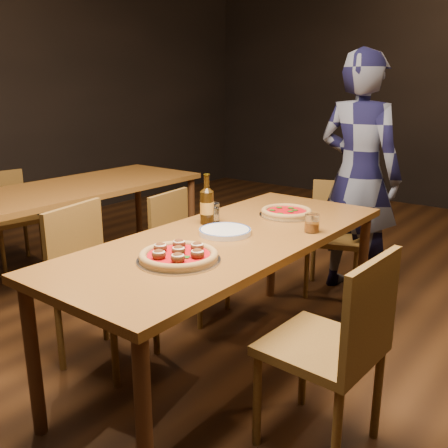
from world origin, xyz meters
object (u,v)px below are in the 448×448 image
Objects in this scene: chair_main_nw at (106,285)px; chair_nbr_left at (12,219)px; diner at (358,176)px; pizza_meatball at (179,255)px; plate_stack at (225,231)px; water_glass at (212,213)px; chair_end at (335,238)px; chair_main_e at (321,345)px; chair_main_sw at (192,253)px; table_main at (230,249)px; amber_glass at (312,223)px; pizza_margherita at (287,212)px; table_left at (75,195)px; beer_bottle at (207,206)px.

chair_nbr_left is (-1.82, 0.51, -0.04)m from chair_main_nw.
chair_nbr_left is 0.48× the size of diner.
plate_stack is at bearing 101.12° from pizza_meatball.
water_glass is at bearing 83.14° from diner.
chair_end is 2.29× the size of pizza_meatball.
chair_main_e is 0.53× the size of diner.
chair_main_sw is 0.49× the size of diner.
amber_glass is at bearing 45.42° from table_main.
chair_main_e is 1.80m from diner.
chair_main_e reaches higher than pizza_margherita.
chair_main_nw is 1.09× the size of chair_end.
chair_main_sw is 0.98m from amber_glass.
table_main is at bearing 96.86° from pizza_meatball.
chair_end reaches higher than chair_nbr_left.
chair_main_nw is 3.41× the size of plate_stack.
table_left is 1.34m from chair_main_nw.
table_main is 0.09m from plate_stack.
amber_glass is (0.32, -0.97, 0.38)m from chair_end.
chair_end is 2.64× the size of pizza_margherita.
chair_end is 1.75m from pizza_meatball.
chair_main_sw reaches higher than table_main.
pizza_meatball is 0.65m from water_glass.
chair_nbr_left is at bearing -171.22° from pizza_margherita.
chair_main_sw is 1.40m from chair_main_e.
water_glass is at bearing 91.20° from beer_bottle.
table_main is at bearing 93.68° from diner.
pizza_meatball is at bearing -62.05° from beer_bottle.
amber_glass is (2.67, 0.16, 0.39)m from chair_nbr_left.
chair_nbr_left is 2.59× the size of pizza_margherita.
chair_main_e is 1.03m from pizza_margherita.
beer_bottle is (0.37, -0.29, 0.42)m from chair_main_sw.
plate_stack is (-0.03, 0.00, 0.08)m from table_main.
chair_main_sw is 3.16× the size of plate_stack.
water_glass is at bearing -120.54° from chair_end.
pizza_meatball is at bearing -107.47° from chair_end.
chair_nbr_left is at bearing -94.94° from chair_main_e.
diner is (0.07, 1.41, 0.18)m from table_main.
chair_main_e is at bearing -57.25° from amber_glass.
table_left is 1.69m from plate_stack.
chair_main_sw is at bearing -142.86° from chair_end.
chair_main_nw is at bearing -146.92° from table_main.
table_main is at bearing -22.67° from beer_bottle.
plate_stack is (0.57, -0.38, 0.34)m from chair_main_sw.
beer_bottle is (2.14, -0.05, 0.43)m from chair_nbr_left.
table_left is 0.74m from chair_nbr_left.
table_left is at bearing -179.87° from amber_glass.
chair_main_nw is 0.53× the size of diner.
chair_end is 1.09m from amber_glass.
table_left is 1.13m from chair_main_sw.
chair_nbr_left is (-1.78, -0.24, -0.01)m from chair_main_sw.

